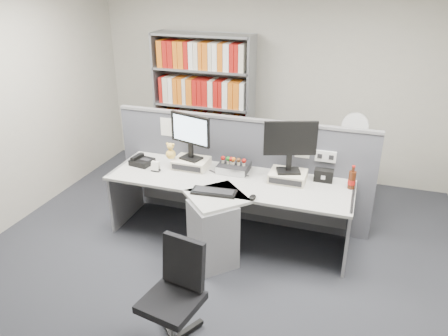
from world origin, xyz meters
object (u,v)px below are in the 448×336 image
(desk_phone, at_px, (142,161))
(shelving_unit, at_px, (204,107))
(desk_calendar, at_px, (156,167))
(desk_fan, at_px, (355,129))
(office_chair, at_px, (176,292))
(mouse, at_px, (253,197))
(desk, at_px, (222,210))
(filing_cabinet, at_px, (348,180))
(monitor_left, at_px, (190,133))
(speaker, at_px, (324,175))
(monitor_right, at_px, (290,142))
(desktop_pc, at_px, (234,167))
(keyboard, at_px, (214,192))
(cola_bottle, at_px, (352,180))

(desk_phone, distance_m, shelving_unit, 1.60)
(desk_calendar, height_order, desk_fan, desk_fan)
(shelving_unit, xyz_separation_m, office_chair, (0.97, -3.18, -0.51))
(desk_calendar, bearing_deg, mouse, -13.83)
(desk, distance_m, filing_cabinet, 1.85)
(shelving_unit, bearing_deg, office_chair, -73.02)
(desk_fan, bearing_deg, monitor_left, -149.13)
(desk_calendar, relative_size, office_chair, 0.13)
(mouse, xyz_separation_m, desk_fan, (0.84, 1.53, 0.29))
(desk_phone, relative_size, filing_cabinet, 0.38)
(desk, bearing_deg, speaker, 27.11)
(monitor_right, height_order, desktop_pc, monitor_right)
(shelving_unit, bearing_deg, desktop_pc, -57.91)
(monitor_right, bearing_deg, keyboard, -141.14)
(monitor_right, height_order, speaker, monitor_right)
(desk, height_order, keyboard, keyboard)
(desk_calendar, bearing_deg, filing_cabinet, 31.39)
(desk, height_order, cola_bottle, cola_bottle)
(keyboard, height_order, desk_phone, desk_phone)
(keyboard, xyz_separation_m, shelving_unit, (-0.86, 1.98, 0.24))
(office_chair, bearing_deg, desktop_pc, 92.69)
(desktop_pc, height_order, desk_phone, desk_phone)
(shelving_unit, distance_m, office_chair, 3.36)
(mouse, relative_size, filing_cabinet, 0.15)
(desk_fan, height_order, office_chair, desk_fan)
(desk, relative_size, speaker, 13.26)
(mouse, xyz_separation_m, desk_calendar, (-1.19, 0.29, 0.03))
(monitor_left, relative_size, keyboard, 1.13)
(keyboard, relative_size, filing_cabinet, 0.66)
(shelving_unit, height_order, filing_cabinet, shelving_unit)
(desk, relative_size, mouse, 24.86)
(desk, bearing_deg, desktop_pc, 91.61)
(monitor_left, distance_m, cola_bottle, 1.77)
(monitor_right, relative_size, cola_bottle, 2.21)
(mouse, height_order, filing_cabinet, mouse)
(desktop_pc, bearing_deg, office_chair, -87.31)
(desk, distance_m, keyboard, 0.31)
(monitor_left, relative_size, filing_cabinet, 0.74)
(speaker, height_order, cola_bottle, cola_bottle)
(mouse, relative_size, desk_phone, 0.40)
(desk, height_order, filing_cabinet, desk)
(desk_calendar, xyz_separation_m, cola_bottle, (2.08, 0.25, 0.04))
(desk_phone, distance_m, cola_bottle, 2.32)
(speaker, bearing_deg, monitor_left, -175.77)
(desktop_pc, height_order, office_chair, office_chair)
(monitor_left, xyz_separation_m, filing_cabinet, (1.70, 1.02, -0.78))
(monitor_right, bearing_deg, desk_calendar, -171.11)
(mouse, height_order, cola_bottle, cola_bottle)
(mouse, height_order, desk_calendar, desk_calendar)
(desk_phone, bearing_deg, desk, -14.52)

